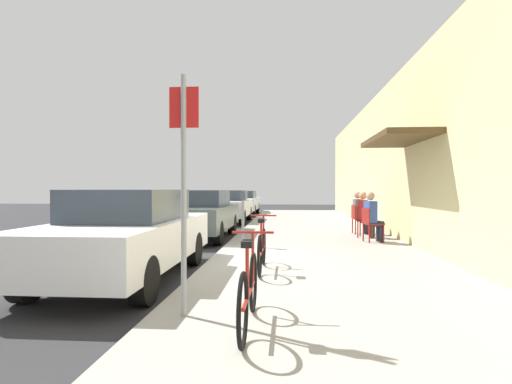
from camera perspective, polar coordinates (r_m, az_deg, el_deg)
name	(u,v)px	position (r m, az deg, el deg)	size (l,w,h in m)	color
ground_plane	(210,265)	(8.13, -6.47, -10.09)	(60.00, 60.00, 0.00)	#2D2D30
sidewalk_slab	(318,248)	(9.98, 8.71, -7.77)	(4.50, 32.00, 0.12)	#9E9B93
building_facade	(421,153)	(10.36, 22.11, 5.08)	(1.40, 32.00, 4.65)	beige
parked_car_0	(127,234)	(6.99, -17.63, -5.57)	(1.80, 4.40, 1.47)	silver
parked_car_1	(200,213)	(12.24, -7.90, -3.00)	(1.80, 4.40, 1.44)	#47514C
parked_car_2	(228,206)	(17.89, -3.95, -1.92)	(1.80, 4.40, 1.41)	silver
parked_car_3	(242,202)	(23.14, -2.03, -1.41)	(1.80, 4.40, 1.36)	silver
parking_meter	(243,214)	(9.74, -1.83, -3.07)	(0.12, 0.10, 1.32)	slate
street_sign	(184,175)	(4.45, -10.08, 2.37)	(0.32, 0.06, 2.60)	gray
bicycle_0	(249,291)	(4.13, -1.02, -13.72)	(0.46, 1.71, 0.90)	black
bicycle_1	(262,249)	(6.86, 0.83, -8.00)	(0.46, 1.71, 0.90)	black
cafe_chair_0	(370,222)	(10.84, 15.72, -4.12)	(0.53, 0.53, 0.87)	maroon
seated_patron_0	(373,215)	(10.85, 16.01, -3.10)	(0.49, 0.43, 1.29)	#232838
cafe_chair_1	(363,219)	(11.86, 14.75, -3.72)	(0.56, 0.56, 0.87)	maroon
seated_patron_1	(365,213)	(11.84, 15.04, -2.79)	(0.51, 0.47, 1.29)	#232838
cafe_chair_2	(358,217)	(12.71, 14.03, -3.43)	(0.47, 0.47, 0.87)	maroon
seated_patron_2	(360,211)	(12.71, 14.30, -2.57)	(0.45, 0.38, 1.29)	#232838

